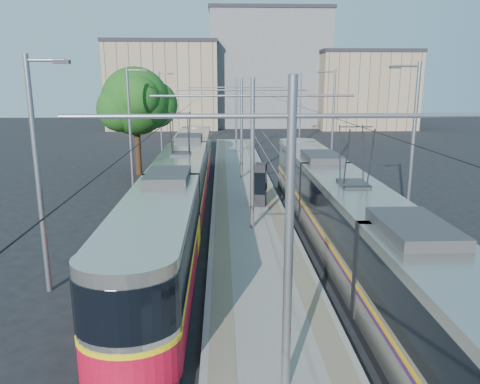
{
  "coord_description": "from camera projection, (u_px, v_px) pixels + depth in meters",
  "views": [
    {
      "loc": [
        -1.41,
        -13.38,
        7.21
      ],
      "look_at": [
        -0.5,
        9.88,
        1.6
      ],
      "focal_mm": 35.0,
      "sensor_mm": 36.0,
      "label": 1
    }
  ],
  "objects": [
    {
      "name": "catenary",
      "position": [
        246.0,
        127.0,
        27.43
      ],
      "size": [
        9.2,
        70.0,
        7.0
      ],
      "color": "gray",
      "rests_on": "platform"
    },
    {
      "name": "building_centre",
      "position": [
        267.0,
        69.0,
        75.06
      ],
      "size": [
        18.36,
        14.28,
        17.67
      ],
      "color": "slate",
      "rests_on": "ground"
    },
    {
      "name": "building_right",
      "position": [
        363.0,
        90.0,
        70.49
      ],
      "size": [
        14.28,
        10.2,
        11.41
      ],
      "color": "#9E886B",
      "rests_on": "ground"
    },
    {
      "name": "track_arrow",
      "position": [
        136.0,
        375.0,
        11.68
      ],
      "size": [
        1.2,
        5.0,
        0.01
      ],
      "primitive_type": "cube",
      "color": "silver",
      "rests_on": "ground"
    },
    {
      "name": "building_left",
      "position": [
        165.0,
        85.0,
        71.15
      ],
      "size": [
        16.32,
        12.24,
        12.77
      ],
      "color": "#9E886B",
      "rests_on": "ground"
    },
    {
      "name": "platform",
      "position": [
        243.0,
        188.0,
        31.21
      ],
      "size": [
        4.0,
        50.0,
        0.3
      ],
      "primitive_type": "cube",
      "color": "gray",
      "rests_on": "ground"
    },
    {
      "name": "shelter",
      "position": [
        260.0,
        184.0,
        26.18
      ],
      "size": [
        0.84,
        1.17,
        2.36
      ],
      "rotation": [
        0.0,
        0.0,
        -0.18
      ],
      "color": "black",
      "rests_on": "platform"
    },
    {
      "name": "rails",
      "position": [
        243.0,
        190.0,
        31.25
      ],
      "size": [
        8.71,
        70.0,
        0.03
      ],
      "color": "gray",
      "rests_on": "ground"
    },
    {
      "name": "tree",
      "position": [
        140.0,
        102.0,
        35.41
      ],
      "size": [
        5.63,
        5.2,
        8.18
      ],
      "color": "#382314",
      "rests_on": "ground"
    },
    {
      "name": "tactile_strip_left",
      "position": [
        222.0,
        186.0,
        31.12
      ],
      "size": [
        0.7,
        50.0,
        0.01
      ],
      "primitive_type": "cube",
      "color": "gray",
      "rests_on": "platform"
    },
    {
      "name": "ground",
      "position": [
        268.0,
        314.0,
        14.73
      ],
      "size": [
        160.0,
        160.0,
        0.0
      ],
      "primitive_type": "plane",
      "color": "black",
      "rests_on": "ground"
    },
    {
      "name": "tactile_strip_right",
      "position": [
        265.0,
        186.0,
        31.23
      ],
      "size": [
        0.7,
        50.0,
        0.01
      ],
      "primitive_type": "cube",
      "color": "gray",
      "rests_on": "platform"
    },
    {
      "name": "street_lamps",
      "position": [
        241.0,
        122.0,
        34.16
      ],
      "size": [
        15.18,
        38.22,
        8.0
      ],
      "color": "gray",
      "rests_on": "ground"
    },
    {
      "name": "tram_right",
      "position": [
        351.0,
        221.0,
        18.19
      ],
      "size": [
        2.43,
        28.87,
        5.5
      ],
      "color": "black",
      "rests_on": "ground"
    },
    {
      "name": "tram_left",
      "position": [
        182.0,
        184.0,
        25.37
      ],
      "size": [
        2.43,
        31.91,
        5.5
      ],
      "color": "black",
      "rests_on": "ground"
    }
  ]
}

